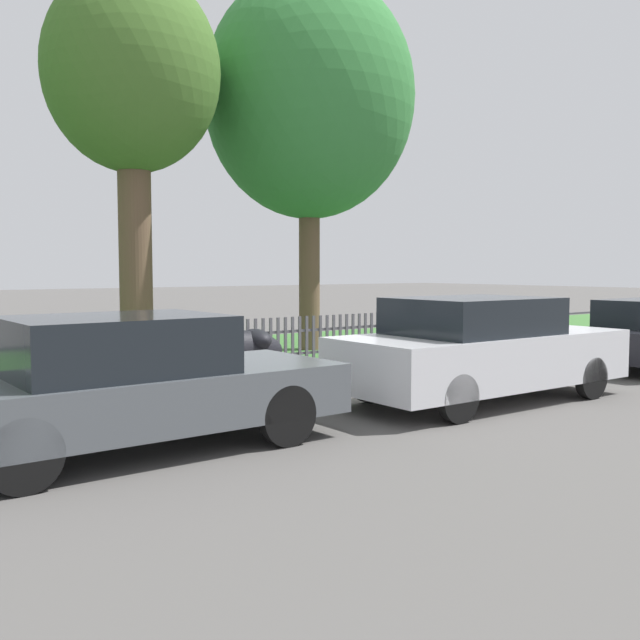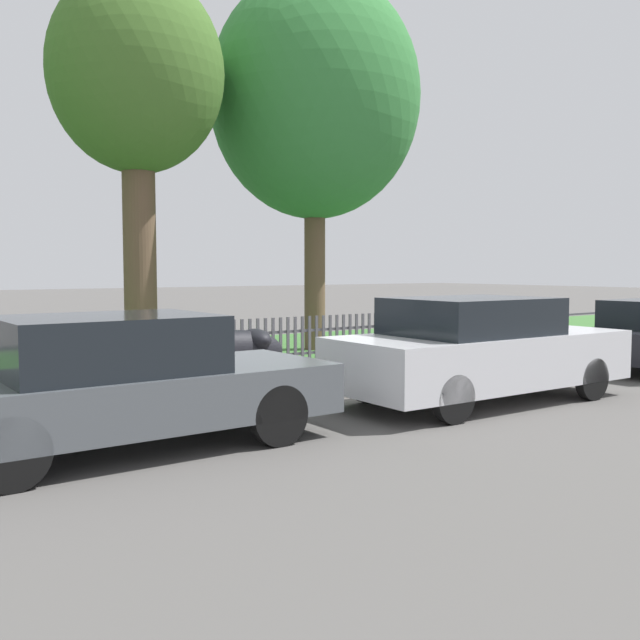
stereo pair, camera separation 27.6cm
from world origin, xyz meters
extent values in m
plane|color=#565451|center=(0.00, 0.00, 0.00)|extent=(120.00, 120.00, 0.00)
cube|color=#B2ADA3|center=(0.00, 0.10, 0.06)|extent=(41.21, 0.20, 0.12)
cube|color=#3D7033|center=(0.00, 6.16, 0.01)|extent=(41.21, 6.15, 0.01)
cube|color=#4C4C51|center=(0.00, 3.11, 0.28)|extent=(41.21, 0.03, 0.05)
cube|color=#4C4C51|center=(0.00, 3.11, 0.73)|extent=(41.21, 0.03, 0.05)
cube|color=#4C4C51|center=(-5.25, 3.09, 0.50)|extent=(0.06, 0.03, 1.01)
cube|color=#4C4C51|center=(-5.08, 3.09, 0.50)|extent=(0.06, 0.03, 1.01)
cube|color=#4C4C51|center=(-4.91, 3.09, 0.50)|extent=(0.06, 0.03, 1.01)
cube|color=#4C4C51|center=(-4.75, 3.09, 0.50)|extent=(0.06, 0.03, 1.01)
cube|color=#4C4C51|center=(-4.58, 3.09, 0.50)|extent=(0.06, 0.03, 1.01)
cube|color=#4C4C51|center=(-4.42, 3.09, 0.50)|extent=(0.06, 0.03, 1.01)
cube|color=#4C4C51|center=(-4.25, 3.09, 0.50)|extent=(0.06, 0.03, 1.01)
cube|color=#4C4C51|center=(-4.08, 3.09, 0.50)|extent=(0.06, 0.03, 1.01)
cube|color=#4C4C51|center=(-3.92, 3.09, 0.50)|extent=(0.06, 0.03, 1.01)
cube|color=#4C4C51|center=(-3.75, 3.09, 0.50)|extent=(0.06, 0.03, 1.01)
cube|color=#4C4C51|center=(-3.58, 3.09, 0.50)|extent=(0.06, 0.03, 1.01)
cube|color=#4C4C51|center=(-3.42, 3.09, 0.50)|extent=(0.06, 0.03, 1.01)
cube|color=#4C4C51|center=(-3.25, 3.09, 0.50)|extent=(0.06, 0.03, 1.01)
cube|color=#4C4C51|center=(-3.08, 3.09, 0.50)|extent=(0.06, 0.03, 1.01)
cube|color=#4C4C51|center=(-2.92, 3.09, 0.50)|extent=(0.06, 0.03, 1.01)
cube|color=#4C4C51|center=(-2.75, 3.09, 0.50)|extent=(0.06, 0.03, 1.01)
cube|color=#4C4C51|center=(-2.58, 3.09, 0.50)|extent=(0.06, 0.03, 1.01)
cube|color=#4C4C51|center=(-2.42, 3.09, 0.50)|extent=(0.06, 0.03, 1.01)
cube|color=#4C4C51|center=(-2.25, 3.09, 0.50)|extent=(0.06, 0.03, 1.01)
cube|color=#4C4C51|center=(-2.08, 3.09, 0.50)|extent=(0.06, 0.03, 1.01)
cube|color=#4C4C51|center=(-1.92, 3.09, 0.50)|extent=(0.06, 0.03, 1.01)
cube|color=#4C4C51|center=(-1.75, 3.09, 0.50)|extent=(0.06, 0.03, 1.01)
cube|color=#4C4C51|center=(-1.58, 3.09, 0.50)|extent=(0.06, 0.03, 1.01)
cube|color=#4C4C51|center=(-1.42, 3.09, 0.50)|extent=(0.06, 0.03, 1.01)
cube|color=#4C4C51|center=(-1.25, 3.09, 0.50)|extent=(0.06, 0.03, 1.01)
cube|color=#4C4C51|center=(-1.08, 3.09, 0.50)|extent=(0.06, 0.03, 1.01)
cube|color=#4C4C51|center=(-0.92, 3.09, 0.50)|extent=(0.06, 0.03, 1.01)
cube|color=#4C4C51|center=(-0.75, 3.09, 0.50)|extent=(0.06, 0.03, 1.01)
cube|color=#4C4C51|center=(-0.58, 3.09, 0.50)|extent=(0.06, 0.03, 1.01)
cube|color=#4C4C51|center=(-0.42, 3.09, 0.50)|extent=(0.06, 0.03, 1.01)
cube|color=#4C4C51|center=(-0.25, 3.09, 0.50)|extent=(0.06, 0.03, 1.01)
cube|color=#4C4C51|center=(-0.08, 3.09, 0.50)|extent=(0.06, 0.03, 1.01)
cube|color=#4C4C51|center=(0.08, 3.09, 0.50)|extent=(0.06, 0.03, 1.01)
cube|color=#4C4C51|center=(0.25, 3.09, 0.50)|extent=(0.06, 0.03, 1.01)
cube|color=#4C4C51|center=(0.42, 3.09, 0.50)|extent=(0.06, 0.03, 1.01)
cube|color=#4C4C51|center=(0.58, 3.09, 0.50)|extent=(0.06, 0.03, 1.01)
cube|color=#4C4C51|center=(0.75, 3.09, 0.50)|extent=(0.06, 0.03, 1.01)
cube|color=#4C4C51|center=(0.92, 3.09, 0.50)|extent=(0.06, 0.03, 1.01)
cube|color=#4C4C51|center=(1.08, 3.09, 0.50)|extent=(0.06, 0.03, 1.01)
cube|color=#4C4C51|center=(1.25, 3.09, 0.50)|extent=(0.06, 0.03, 1.01)
cube|color=#4C4C51|center=(1.42, 3.09, 0.50)|extent=(0.06, 0.03, 1.01)
cube|color=#4C4C51|center=(1.58, 3.09, 0.50)|extent=(0.06, 0.03, 1.01)
cube|color=#4C4C51|center=(1.75, 3.09, 0.50)|extent=(0.06, 0.03, 1.01)
cube|color=#4C4C51|center=(1.92, 3.09, 0.50)|extent=(0.06, 0.03, 1.01)
cube|color=#4C4C51|center=(2.08, 3.09, 0.50)|extent=(0.06, 0.03, 1.01)
cube|color=#4C4C51|center=(2.25, 3.09, 0.50)|extent=(0.06, 0.03, 1.01)
cube|color=#4C4C51|center=(2.42, 3.09, 0.50)|extent=(0.06, 0.03, 1.01)
cube|color=#4C4C51|center=(2.58, 3.09, 0.50)|extent=(0.06, 0.03, 1.01)
cube|color=#4C4C51|center=(2.75, 3.09, 0.50)|extent=(0.06, 0.03, 1.01)
cube|color=#4C4C51|center=(2.92, 3.09, 0.50)|extent=(0.06, 0.03, 1.01)
cube|color=#4C4C51|center=(3.08, 3.09, 0.50)|extent=(0.06, 0.03, 1.01)
cube|color=#4C4C51|center=(3.25, 3.09, 0.50)|extent=(0.06, 0.03, 1.01)
cube|color=#4C4C51|center=(3.42, 3.09, 0.50)|extent=(0.06, 0.03, 1.01)
cube|color=#4C4C51|center=(3.58, 3.09, 0.50)|extent=(0.06, 0.03, 1.01)
cube|color=#4C4C51|center=(3.75, 3.09, 0.50)|extent=(0.06, 0.03, 1.01)
cube|color=#4C4C51|center=(3.92, 3.09, 0.50)|extent=(0.06, 0.03, 1.01)
cube|color=#4C4C51|center=(4.08, 3.09, 0.50)|extent=(0.06, 0.03, 1.01)
cube|color=#4C4C51|center=(4.25, 3.09, 0.50)|extent=(0.06, 0.03, 1.01)
cube|color=#4C4C51|center=(4.42, 3.09, 0.50)|extent=(0.06, 0.03, 1.01)
cube|color=#4C4C51|center=(4.58, 3.09, 0.50)|extent=(0.06, 0.03, 1.01)
cube|color=#4C4C51|center=(4.75, 3.09, 0.50)|extent=(0.06, 0.03, 1.01)
cube|color=#4C4C51|center=(4.91, 3.09, 0.50)|extent=(0.06, 0.03, 1.01)
cube|color=#4C4C51|center=(5.08, 3.09, 0.50)|extent=(0.06, 0.03, 1.01)
cube|color=#4C4C51|center=(5.25, 3.09, 0.50)|extent=(0.06, 0.03, 1.01)
cube|color=#4C4C51|center=(5.41, 3.09, 0.50)|extent=(0.06, 0.03, 1.01)
cube|color=#4C4C51|center=(5.58, 3.09, 0.50)|extent=(0.06, 0.03, 1.01)
cube|color=#4C4C51|center=(5.75, 3.09, 0.50)|extent=(0.06, 0.03, 1.01)
cube|color=#4C4C51|center=(5.91, 3.09, 0.50)|extent=(0.06, 0.03, 1.01)
cube|color=#4C4C51|center=(6.08, 3.09, 0.50)|extent=(0.06, 0.03, 1.01)
cube|color=#4C4C51|center=(6.25, 3.09, 0.50)|extent=(0.06, 0.03, 1.01)
cube|color=#4C4C51|center=(6.41, 3.09, 0.50)|extent=(0.06, 0.03, 1.01)
cube|color=#4C4C51|center=(6.58, 3.09, 0.50)|extent=(0.06, 0.03, 1.01)
cube|color=#51565B|center=(-4.90, -1.05, 0.57)|extent=(4.46, 1.85, 0.56)
cube|color=black|center=(-5.12, -1.05, 1.15)|extent=(2.15, 1.64, 0.60)
cylinder|color=black|center=(-3.54, -0.21, 0.34)|extent=(0.68, 0.15, 0.68)
cylinder|color=black|center=(-3.52, -1.86, 0.34)|extent=(0.68, 0.15, 0.68)
cylinder|color=black|center=(-6.26, -1.90, 0.34)|extent=(0.68, 0.15, 0.68)
cube|color=silver|center=(0.28, -1.32, 0.63)|extent=(4.60, 1.89, 0.73)
cube|color=black|center=(0.05, -1.32, 1.26)|extent=(2.22, 1.69, 0.53)
cylinder|color=black|center=(1.71, -0.48, 0.31)|extent=(0.63, 0.15, 0.63)
cylinder|color=black|center=(1.69, -2.19, 0.31)|extent=(0.63, 0.15, 0.63)
cylinder|color=black|center=(-1.14, -0.45, 0.31)|extent=(0.63, 0.15, 0.63)
cylinder|color=black|center=(-1.15, -2.17, 0.31)|extent=(0.63, 0.15, 0.63)
cylinder|color=black|center=(4.38, -0.35, 0.30)|extent=(0.61, 0.16, 0.61)
cylinder|color=black|center=(-1.57, 1.57, 0.28)|extent=(0.56, 0.11, 0.56)
cylinder|color=black|center=(-3.00, 1.59, 0.28)|extent=(0.56, 0.11, 0.56)
ellipsoid|color=black|center=(-2.29, 1.58, 0.60)|extent=(1.89, 0.62, 0.75)
ellipsoid|color=black|center=(-1.84, 1.57, 0.80)|extent=(0.45, 0.74, 0.34)
cylinder|color=brown|center=(-2.30, 5.38, 2.35)|extent=(0.65, 0.65, 4.70)
ellipsoid|color=#426B28|center=(-2.30, 5.38, 5.79)|extent=(3.43, 3.43, 3.95)
cylinder|color=brown|center=(2.07, 5.54, 2.19)|extent=(0.49, 0.49, 4.37)
ellipsoid|color=#337A38|center=(2.07, 5.54, 5.93)|extent=(4.91, 4.91, 5.65)
camera|label=1|loc=(-7.78, -8.23, 1.94)|focal=40.00mm
camera|label=2|loc=(-7.55, -8.39, 1.94)|focal=40.00mm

